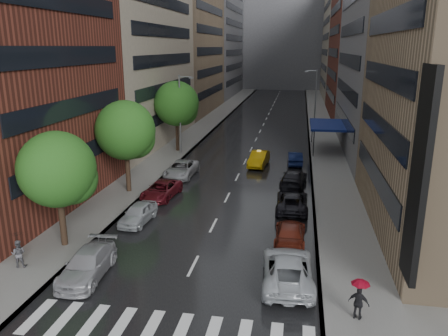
{
  "coord_description": "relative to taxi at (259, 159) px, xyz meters",
  "views": [
    {
      "loc": [
        5.63,
        -18.08,
        12.21
      ],
      "look_at": [
        0.0,
        14.43,
        3.0
      ],
      "focal_mm": 35.0,
      "sensor_mm": 36.0,
      "label": 1
    }
  ],
  "objects": [
    {
      "name": "buildings_left",
      "position": [
        -16.64,
        32.25,
        15.22
      ],
      "size": [
        8.0,
        108.0,
        38.0
      ],
      "color": "maroon",
      "rests_on": "ground"
    },
    {
      "name": "tree_mid",
      "position": [
        -10.24,
        -10.68,
        4.68
      ],
      "size": [
        5.0,
        5.0,
        7.97
      ],
      "color": "#382619",
      "rests_on": "ground"
    },
    {
      "name": "road",
      "position": [
        -1.64,
        23.46,
        -0.77
      ],
      "size": [
        14.0,
        140.0,
        0.01
      ],
      "primitive_type": "cube",
      "color": "black",
      "rests_on": "ground"
    },
    {
      "name": "ped_black_umbrella",
      "position": [
        -11.24,
        -24.57,
        0.62
      ],
      "size": [
        0.96,
        0.98,
        2.09
      ],
      "color": "#56555B",
      "rests_on": "sidewalk_left"
    },
    {
      "name": "sidewalk_right",
      "position": [
        7.36,
        23.46,
        -0.7
      ],
      "size": [
        4.0,
        140.0,
        0.15
      ],
      "primitive_type": "cube",
      "color": "gray",
      "rests_on": "ground"
    },
    {
      "name": "parked_cars_left",
      "position": [
        -7.04,
        -13.61,
        -0.05
      ],
      "size": [
        2.69,
        24.76,
        1.49
      ],
      "color": "#99989D",
      "rests_on": "ground"
    },
    {
      "name": "ground",
      "position": [
        -1.64,
        -26.54,
        -0.77
      ],
      "size": [
        220.0,
        220.0,
        0.0
      ],
      "primitive_type": "plane",
      "color": "gray",
      "rests_on": "ground"
    },
    {
      "name": "parked_cars_right",
      "position": [
        3.76,
        -14.03,
        -0.04
      ],
      "size": [
        2.97,
        29.79,
        1.58
      ],
      "color": "#B7BBC1",
      "rests_on": "ground"
    },
    {
      "name": "street_lamp_left",
      "position": [
        -9.36,
        3.46,
        4.12
      ],
      "size": [
        1.74,
        0.22,
        9.0
      ],
      "color": "gray",
      "rests_on": "sidewalk_left"
    },
    {
      "name": "crosswalk",
      "position": [
        -1.44,
        -28.54,
        -0.76
      ],
      "size": [
        13.15,
        2.8,
        0.01
      ],
      "color": "silver",
      "rests_on": "ground"
    },
    {
      "name": "buildings_right",
      "position": [
        13.36,
        30.17,
        14.26
      ],
      "size": [
        8.05,
        109.1,
        36.0
      ],
      "color": "#937A5B",
      "rests_on": "ground"
    },
    {
      "name": "sidewalk_left",
      "position": [
        -10.64,
        23.46,
        -0.7
      ],
      "size": [
        4.0,
        140.0,
        0.15
      ],
      "primitive_type": "cube",
      "color": "gray",
      "rests_on": "ground"
    },
    {
      "name": "ped_red_umbrella",
      "position": [
        7.06,
        -26.38,
        0.56
      ],
      "size": [
        1.03,
        0.82,
        2.01
      ],
      "color": "black",
      "rests_on": "sidewalk_right"
    },
    {
      "name": "street_lamp_right",
      "position": [
        6.08,
        18.46,
        4.12
      ],
      "size": [
        1.74,
        0.22,
        9.0
      ],
      "color": "gray",
      "rests_on": "sidewalk_right"
    },
    {
      "name": "awning",
      "position": [
        7.34,
        8.46,
        2.36
      ],
      "size": [
        4.0,
        8.0,
        3.12
      ],
      "color": "navy",
      "rests_on": "sidewalk_right"
    },
    {
      "name": "building_far",
      "position": [
        -1.64,
        91.46,
        15.23
      ],
      "size": [
        40.0,
        14.0,
        32.0
      ],
      "primitive_type": "cube",
      "color": "slate",
      "rests_on": "ground"
    },
    {
      "name": "tree_near",
      "position": [
        -10.24,
        -21.44,
        4.29
      ],
      "size": [
        4.64,
        4.64,
        7.4
      ],
      "color": "#382619",
      "rests_on": "ground"
    },
    {
      "name": "taxi",
      "position": [
        0.0,
        0.0,
        0.0
      ],
      "size": [
        2.08,
        4.82,
        1.54
      ],
      "primitive_type": "imported",
      "rotation": [
        0.0,
        0.0,
        -0.1
      ],
      "color": "#E0A80B",
      "rests_on": "ground"
    },
    {
      "name": "tree_far",
      "position": [
        -10.24,
        4.87,
        4.97
      ],
      "size": [
        5.27,
        5.27,
        8.4
      ],
      "color": "#382619",
      "rests_on": "ground"
    }
  ]
}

